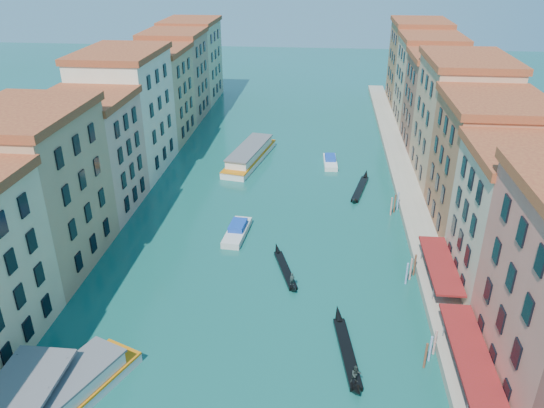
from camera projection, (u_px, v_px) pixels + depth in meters
The scene contains 11 objects.
left_bank_palazzos at pixel (113, 128), 85.92m from camera, with size 12.80×128.40×21.00m.
right_bank_palazzos at pixel (467, 138), 81.15m from camera, with size 12.80×128.40×21.00m.
quay at pixel (408, 191), 85.94m from camera, with size 4.00×140.00×1.00m, color gray.
restaurant_awnings at pixel (473, 361), 47.30m from camera, with size 3.20×44.55×3.12m.
mooring_poles_right at pixel (425, 331), 53.50m from camera, with size 1.44×54.24×3.20m.
vaporetto_far at pixel (250, 155), 98.54m from camera, with size 7.96×19.78×2.87m.
gondola_fore at pixel (285, 269), 65.47m from camera, with size 4.17×10.76×2.20m.
gondola_right at pixel (348, 352), 51.90m from camera, with size 2.94×13.04×2.60m.
gondola_far at pixel (360, 188), 87.38m from camera, with size 3.85×12.90×1.85m.
motorboat_mid at pixel (237, 231), 73.64m from camera, with size 3.17×8.17×1.65m.
motorboat_far at pixel (330, 161), 97.55m from camera, with size 2.71×7.41×1.51m.
Camera 1 is at (7.90, -14.93, 36.38)m, focal length 35.00 mm.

